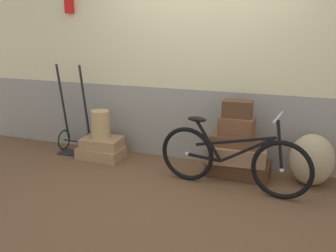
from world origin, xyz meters
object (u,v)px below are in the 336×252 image
luggage_trolley (75,133)px  wicker_basket (101,125)px  suitcase_5 (237,127)px  suitcase_6 (237,109)px  suitcase_4 (237,141)px  burlap_sack (312,160)px  suitcase_1 (102,142)px  suitcase_0 (101,153)px  suitcase_2 (238,168)px  bicycle (231,159)px  suitcase_3 (237,154)px

luggage_trolley → wicker_basket: bearing=-12.9°
suitcase_5 → suitcase_6: size_ratio=1.17×
suitcase_4 → burlap_sack: 0.85m
suitcase_1 → luggage_trolley: size_ratio=0.42×
suitcase_4 → suitcase_6: size_ratio=1.73×
burlap_sack → suitcase_0: bearing=-178.5°
suitcase_1 → suitcase_4: (1.79, -0.02, 0.23)m
suitcase_2 → burlap_sack: (0.80, 0.04, 0.20)m
suitcase_6 → luggage_trolley: size_ratio=0.27×
suitcase_2 → suitcase_6: 0.73m
suitcase_2 → burlap_sack: burlap_sack is taller
suitcase_2 → suitcase_5: suitcase_5 is taller
suitcase_2 → bicycle: bicycle is taller
suitcase_5 → bicycle: size_ratio=0.23×
suitcase_5 → luggage_trolley: bearing=-176.5°
suitcase_1 → suitcase_3: size_ratio=0.76×
suitcase_0 → suitcase_3: bearing=0.8°
suitcase_0 → suitcase_1: suitcase_1 is taller
suitcase_2 → suitcase_4: bearing=-134.5°
luggage_trolley → suitcase_4: bearing=-2.9°
suitcase_6 → suitcase_4: bearing=-66.9°
suitcase_0 → suitcase_6: (1.79, 0.04, 0.74)m
suitcase_1 → suitcase_5: (1.79, -0.03, 0.40)m
suitcase_2 → bicycle: size_ratio=0.43×
suitcase_5 → burlap_sack: suitcase_5 is taller
burlap_sack → wicker_basket: bearing=-178.7°
suitcase_5 → wicker_basket: 1.80m
suitcase_4 → wicker_basket: size_ratio=1.54×
luggage_trolley → suitcase_3: bearing=-3.2°
suitcase_0 → luggage_trolley: luggage_trolley is taller
luggage_trolley → bicycle: (2.28, -0.46, 0.06)m
suitcase_6 → burlap_sack: suitcase_6 is taller
suitcase_0 → burlap_sack: (2.64, 0.07, 0.22)m
suitcase_0 → suitcase_6: bearing=2.2°
suitcase_1 → bicycle: size_ratio=0.31×
suitcase_0 → luggage_trolley: bearing=166.4°
suitcase_3 → suitcase_4: suitcase_4 is taller
suitcase_0 → suitcase_4: bearing=1.1°
suitcase_1 → bicycle: bicycle is taller
suitcase_0 → bicycle: 1.86m
suitcase_4 → bicycle: (0.00, -0.35, -0.11)m
suitcase_2 → luggage_trolley: bearing=-178.7°
suitcase_4 → bicycle: bicycle is taller
wicker_basket → luggage_trolley: bearing=167.1°
wicker_basket → burlap_sack: wicker_basket is taller
suitcase_6 → suitcase_2: bearing=-10.6°
suitcase_4 → wicker_basket: wicker_basket is taller
suitcase_3 → suitcase_2: bearing=57.9°
suitcase_5 → suitcase_6: (-0.01, 0.05, 0.20)m
suitcase_1 → suitcase_3: 1.81m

